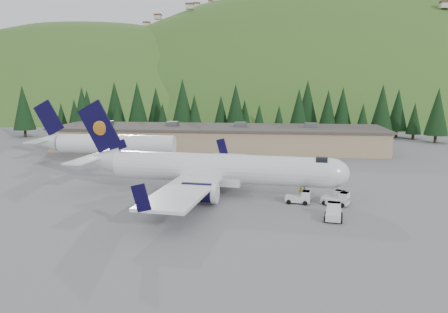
% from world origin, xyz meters
% --- Properties ---
extents(ground, '(600.00, 600.00, 0.00)m').
position_xyz_m(ground, '(0.00, 0.00, 0.00)').
color(ground, slate).
extents(airliner, '(37.15, 34.93, 12.32)m').
position_xyz_m(airliner, '(-1.08, 0.12, 3.28)').
color(airliner, white).
rests_on(airliner, ground).
extents(second_airliner, '(27.50, 11.00, 10.05)m').
position_xyz_m(second_airliner, '(-24.92, 22.00, 3.32)').
color(second_airliner, white).
rests_on(second_airliner, ground).
extents(baggage_tug_a, '(3.16, 2.18, 1.58)m').
position_xyz_m(baggage_tug_a, '(10.42, -3.54, 0.71)').
color(baggage_tug_a, silver).
rests_on(baggage_tug_a, ground).
extents(baggage_tug_b, '(3.50, 2.83, 1.67)m').
position_xyz_m(baggage_tug_b, '(14.88, -3.92, 0.75)').
color(baggage_tug_b, silver).
rests_on(baggage_tug_b, ground).
extents(baggage_tug_c, '(2.31, 3.36, 1.68)m').
position_xyz_m(baggage_tug_c, '(13.66, -9.47, 0.75)').
color(baggage_tug_c, silver).
rests_on(baggage_tug_c, ground).
extents(terminal_building, '(71.00, 17.00, 6.10)m').
position_xyz_m(terminal_building, '(-5.01, 38.00, 2.62)').
color(terminal_building, tan).
rests_on(terminal_building, ground).
extents(baggage_tug_d, '(2.87, 3.18, 1.54)m').
position_xyz_m(baggage_tug_d, '(14.90, -3.28, 0.69)').
color(baggage_tug_d, silver).
rests_on(baggage_tug_d, ground).
extents(ramp_worker, '(0.74, 0.67, 1.69)m').
position_xyz_m(ramp_worker, '(10.76, 0.61, 0.84)').
color(ramp_worker, yellow).
rests_on(ramp_worker, ground).
extents(tree_line, '(111.80, 18.51, 14.29)m').
position_xyz_m(tree_line, '(-6.14, 60.90, 7.52)').
color(tree_line, black).
rests_on(tree_line, ground).
extents(hills, '(614.00, 330.00, 300.00)m').
position_xyz_m(hills, '(53.34, 207.38, -82.80)').
color(hills, '#375D22').
rests_on(hills, ground).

